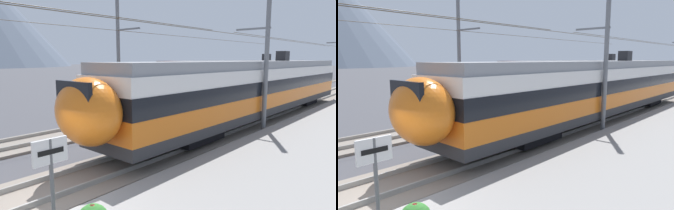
% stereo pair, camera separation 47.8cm
% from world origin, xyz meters
% --- Properties ---
extents(track_near, '(120.00, 3.00, 0.28)m').
position_xyz_m(track_near, '(0.00, 1.19, 0.07)').
color(track_near, slate).
rests_on(track_near, ground).
extents(train_near_platform, '(26.48, 3.00, 4.27)m').
position_xyz_m(train_near_platform, '(14.73, 1.19, 2.23)').
color(train_near_platform, '#2D2D30').
rests_on(train_near_platform, track_near).
extents(train_far_track, '(27.31, 3.02, 4.27)m').
position_xyz_m(train_far_track, '(25.33, 6.94, 2.23)').
color(train_far_track, '#2D2D30').
rests_on(train_far_track, track_far).
extents(catenary_mast_mid, '(40.01, 1.96, 7.78)m').
position_xyz_m(catenary_mast_mid, '(12.27, -0.36, 4.03)').
color(catenary_mast_mid, slate).
rests_on(catenary_mast_mid, ground).
extents(catenary_mast_far_side, '(40.01, 2.23, 8.31)m').
position_xyz_m(catenary_mast_far_side, '(9.99, 8.74, 4.29)').
color(catenary_mast_far_side, slate).
rests_on(catenary_mast_far_side, ground).
extents(platform_sign, '(0.70, 0.08, 2.13)m').
position_xyz_m(platform_sign, '(-0.56, -1.67, 1.89)').
color(platform_sign, '#59595B').
rests_on(platform_sign, platform_slab).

